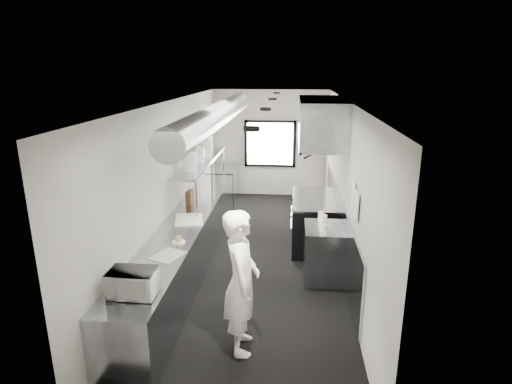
% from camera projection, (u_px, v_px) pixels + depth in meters
% --- Properties ---
extents(floor, '(3.00, 8.00, 0.01)m').
position_uv_depth(floor, '(257.00, 257.00, 7.67)').
color(floor, black).
rests_on(floor, ground).
extents(ceiling, '(3.00, 8.00, 0.01)m').
position_uv_depth(ceiling, '(257.00, 101.00, 6.87)').
color(ceiling, silver).
rests_on(ceiling, wall_back).
extents(wall_back, '(3.00, 0.02, 2.80)m').
position_uv_depth(wall_back, '(270.00, 144.00, 11.09)').
color(wall_back, beige).
rests_on(wall_back, floor).
extents(wall_front, '(3.00, 0.02, 2.80)m').
position_uv_depth(wall_front, '(216.00, 312.00, 3.45)').
color(wall_front, beige).
rests_on(wall_front, floor).
extents(wall_left, '(0.02, 8.00, 2.80)m').
position_uv_depth(wall_left, '(173.00, 182.00, 7.40)').
color(wall_left, beige).
rests_on(wall_left, floor).
extents(wall_right, '(0.02, 8.00, 2.80)m').
position_uv_depth(wall_right, '(345.00, 186.00, 7.15)').
color(wall_right, beige).
rests_on(wall_right, floor).
extents(wall_cladding, '(0.03, 5.50, 1.10)m').
position_uv_depth(wall_cladding, '(339.00, 226.00, 7.68)').
color(wall_cladding, gray).
rests_on(wall_cladding, wall_right).
extents(hvac_duct, '(0.40, 6.40, 0.40)m').
position_uv_depth(hvac_duct, '(220.00, 114.00, 7.39)').
color(hvac_duct, gray).
rests_on(hvac_duct, ceiling).
extents(service_window, '(1.36, 0.05, 1.25)m').
position_uv_depth(service_window, '(270.00, 144.00, 11.06)').
color(service_window, white).
rests_on(service_window, wall_back).
extents(exhaust_hood, '(0.81, 2.20, 0.88)m').
position_uv_depth(exhaust_hood, '(321.00, 122.00, 7.57)').
color(exhaust_hood, gray).
rests_on(exhaust_hood, ceiling).
extents(prep_counter, '(0.70, 6.00, 0.90)m').
position_uv_depth(prep_counter, '(188.00, 243.00, 7.16)').
color(prep_counter, gray).
rests_on(prep_counter, floor).
extents(pass_shelf, '(0.45, 3.00, 0.68)m').
position_uv_depth(pass_shelf, '(202.00, 162.00, 8.29)').
color(pass_shelf, gray).
rests_on(pass_shelf, prep_counter).
extents(range, '(0.88, 1.60, 0.94)m').
position_uv_depth(range, '(314.00, 221.00, 8.12)').
color(range, black).
rests_on(range, floor).
extents(bottle_station, '(0.65, 0.80, 0.90)m').
position_uv_depth(bottle_station, '(324.00, 253.00, 6.78)').
color(bottle_station, gray).
rests_on(bottle_station, floor).
extents(far_work_table, '(0.70, 1.20, 0.90)m').
position_uv_depth(far_work_table, '(223.00, 185.00, 10.70)').
color(far_work_table, gray).
rests_on(far_work_table, floor).
extents(notice_sheet_a, '(0.02, 0.28, 0.38)m').
position_uv_depth(notice_sheet_a, '(353.00, 195.00, 5.95)').
color(notice_sheet_a, silver).
rests_on(notice_sheet_a, wall_right).
extents(notice_sheet_b, '(0.02, 0.28, 0.38)m').
position_uv_depth(notice_sheet_b, '(356.00, 206.00, 5.63)').
color(notice_sheet_b, silver).
rests_on(notice_sheet_b, wall_right).
extents(line_cook, '(0.50, 0.70, 1.80)m').
position_uv_depth(line_cook, '(241.00, 282.00, 4.95)').
color(line_cook, white).
rests_on(line_cook, floor).
extents(microwave, '(0.49, 0.37, 0.29)m').
position_uv_depth(microwave, '(133.00, 283.00, 4.63)').
color(microwave, silver).
rests_on(microwave, prep_counter).
extents(deli_tub_a, '(0.17, 0.17, 0.10)m').
position_uv_depth(deli_tub_a, '(137.00, 271.00, 5.12)').
color(deli_tub_a, '#A7B3A5').
rests_on(deli_tub_a, prep_counter).
extents(deli_tub_b, '(0.16, 0.16, 0.10)m').
position_uv_depth(deli_tub_b, '(132.00, 276.00, 4.99)').
color(deli_tub_b, '#A7B3A5').
rests_on(deli_tub_b, prep_counter).
extents(newspaper, '(0.47, 0.51, 0.01)m').
position_uv_depth(newspaper, '(168.00, 255.00, 5.64)').
color(newspaper, white).
rests_on(newspaper, prep_counter).
extents(small_plate, '(0.24, 0.24, 0.02)m').
position_uv_depth(small_plate, '(179.00, 242.00, 6.06)').
color(small_plate, white).
rests_on(small_plate, prep_counter).
extents(pastry, '(0.09, 0.09, 0.09)m').
position_uv_depth(pastry, '(178.00, 239.00, 6.05)').
color(pastry, tan).
rests_on(pastry, small_plate).
extents(cutting_board, '(0.56, 0.67, 0.02)m').
position_uv_depth(cutting_board, '(189.00, 220.00, 6.96)').
color(cutting_board, silver).
rests_on(cutting_board, prep_counter).
extents(knife_block, '(0.11, 0.23, 0.24)m').
position_uv_depth(knife_block, '(190.00, 197.00, 7.81)').
color(knife_block, '#54311D').
rests_on(knife_block, prep_counter).
extents(plate_stack_a, '(0.34, 0.34, 0.31)m').
position_uv_depth(plate_stack_a, '(190.00, 162.00, 7.42)').
color(plate_stack_a, white).
rests_on(plate_stack_a, pass_shelf).
extents(plate_stack_b, '(0.30, 0.30, 0.29)m').
position_uv_depth(plate_stack_b, '(199.00, 155.00, 8.07)').
color(plate_stack_b, white).
rests_on(plate_stack_b, pass_shelf).
extents(plate_stack_c, '(0.29, 0.29, 0.36)m').
position_uv_depth(plate_stack_c, '(206.00, 149.00, 8.53)').
color(plate_stack_c, white).
rests_on(plate_stack_c, pass_shelf).
extents(plate_stack_d, '(0.26, 0.26, 0.40)m').
position_uv_depth(plate_stack_d, '(205.00, 146.00, 8.76)').
color(plate_stack_d, white).
rests_on(plate_stack_d, pass_shelf).
extents(squeeze_bottle_a, '(0.06, 0.06, 0.17)m').
position_uv_depth(squeeze_bottle_a, '(326.00, 229.00, 6.33)').
color(squeeze_bottle_a, silver).
rests_on(squeeze_bottle_a, bottle_station).
extents(squeeze_bottle_b, '(0.07, 0.07, 0.18)m').
position_uv_depth(squeeze_bottle_b, '(323.00, 226.00, 6.46)').
color(squeeze_bottle_b, silver).
rests_on(squeeze_bottle_b, bottle_station).
extents(squeeze_bottle_c, '(0.09, 0.09, 0.20)m').
position_uv_depth(squeeze_bottle_c, '(325.00, 221.00, 6.63)').
color(squeeze_bottle_c, silver).
rests_on(squeeze_bottle_c, bottle_station).
extents(squeeze_bottle_d, '(0.07, 0.07, 0.20)m').
position_uv_depth(squeeze_bottle_d, '(322.00, 217.00, 6.80)').
color(squeeze_bottle_d, silver).
rests_on(squeeze_bottle_d, bottle_station).
extents(squeeze_bottle_e, '(0.07, 0.07, 0.17)m').
position_uv_depth(squeeze_bottle_e, '(320.00, 216.00, 6.90)').
color(squeeze_bottle_e, silver).
rests_on(squeeze_bottle_e, bottle_station).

